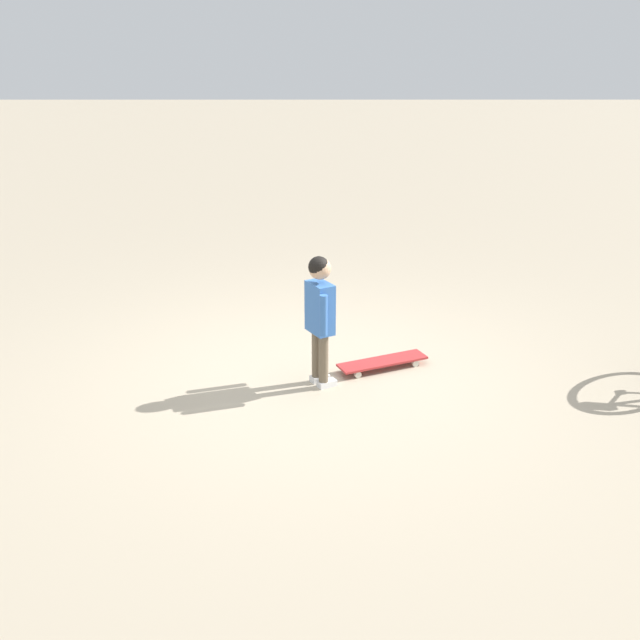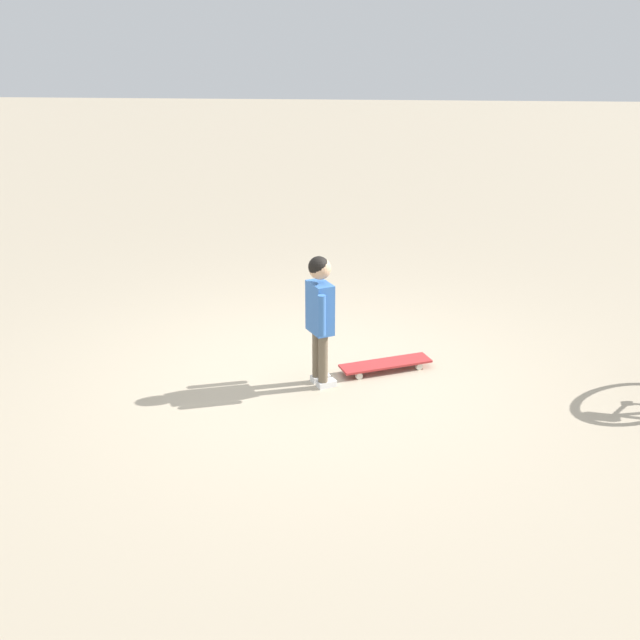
{
  "view_description": "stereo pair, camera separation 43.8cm",
  "coord_description": "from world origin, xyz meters",
  "views": [
    {
      "loc": [
        -0.05,
        5.64,
        2.67
      ],
      "look_at": [
        -0.06,
        0.14,
        0.55
      ],
      "focal_mm": 42.97,
      "sensor_mm": 36.0,
      "label": 1
    },
    {
      "loc": [
        -0.49,
        5.63,
        2.67
      ],
      "look_at": [
        -0.06,
        0.14,
        0.55
      ],
      "focal_mm": 42.97,
      "sensor_mm": 36.0,
      "label": 2
    }
  ],
  "objects": [
    {
      "name": "skateboard",
      "position": [
        -0.58,
        -0.16,
        0.06
      ],
      "size": [
        0.78,
        0.49,
        0.07
      ],
      "color": "#B22D2D",
      "rests_on": "ground"
    },
    {
      "name": "ground_plane",
      "position": [
        0.0,
        0.0,
        0.0
      ],
      "size": [
        50.0,
        50.0,
        0.0
      ],
      "primitive_type": "plane",
      "color": "tan"
    },
    {
      "name": "child_person",
      "position": [
        -0.06,
        0.14,
        0.66
      ],
      "size": [
        0.26,
        0.41,
        1.06
      ],
      "color": "brown",
      "rests_on": "ground"
    }
  ]
}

